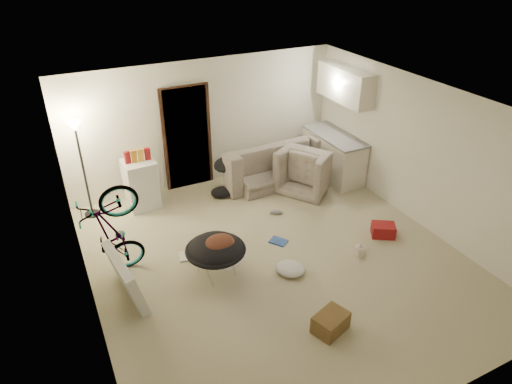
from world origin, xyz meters
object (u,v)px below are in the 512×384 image
armchair (309,172)px  drink_case_b (383,230)px  saucer_chair (216,254)px  juicer (360,250)px  floor_lamp (79,149)px  drink_case_a (331,323)px  sofa (270,165)px  bicycle (116,251)px  kitchen_counter (333,156)px  tv_box (125,278)px  mini_fridge (141,184)px

armchair → drink_case_b: size_ratio=2.63×
saucer_chair → juicer: saucer_chair is taller
floor_lamp → saucer_chair: floor_lamp is taller
drink_case_a → juicer: 1.73m
sofa → saucer_chair: 3.21m
sofa → bicycle: (-3.46, -1.72, 0.10)m
kitchen_counter → drink_case_b: 2.32m
sofa → juicer: size_ratio=9.20×
floor_lamp → armchair: size_ratio=1.81×
kitchen_counter → bicycle: 4.90m
armchair → bicycle: size_ratio=0.63×
tv_box → drink_case_a: size_ratio=2.33×
mini_fridge → floor_lamp: bearing=170.4°
armchair → tv_box: size_ratio=0.96×
sofa → armchair: 0.85m
sofa → bicycle: size_ratio=1.35×
drink_case_b → sofa: bearing=137.3°
saucer_chair → armchair: bearing=32.6°
armchair → juicer: (-0.50, -2.32, -0.23)m
floor_lamp → bicycle: 2.11m
saucer_chair → drink_case_b: saucer_chair is taller
floor_lamp → mini_fridge: bearing=-6.2°
bicycle → juicer: (3.54, -1.24, -0.32)m
armchair → drink_case_b: (0.20, -2.06, -0.21)m
kitchen_counter → tv_box: (-4.73, -1.82, -0.10)m
mini_fridge → saucer_chair: 2.53m
saucer_chair → drink_case_a: 1.93m
bicycle → mini_fridge: bearing=-21.3°
tv_box → floor_lamp: bearing=85.4°
bicycle → tv_box: bicycle is taller
bicycle → tv_box: 0.56m
bicycle → tv_box: size_ratio=1.52×
drink_case_a → drink_case_b: (2.02, 1.38, -0.02)m
floor_lamp → juicer: size_ratio=7.73×
floor_lamp → sofa: floor_lamp is taller
tv_box → drink_case_b: size_ratio=2.75×
sofa → drink_case_a: (-1.26, -4.07, -0.19)m
drink_case_a → drink_case_b: size_ratio=1.18×
tv_box → drink_case_b: (4.23, -0.42, -0.23)m
armchair → saucer_chair: (-2.73, -1.75, 0.05)m
floor_lamp → kitchen_counter: 4.95m
drink_case_a → drink_case_b: 2.45m
tv_box → drink_case_b: tv_box is taller
bicycle → juicer: bearing=-106.3°
armchair → saucer_chair: 3.24m
drink_case_a → bicycle: bearing=113.9°
kitchen_counter → drink_case_a: 4.42m
armchair → drink_case_a: bearing=118.6°
juicer → bicycle: bearing=160.7°
floor_lamp → mini_fridge: 1.25m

